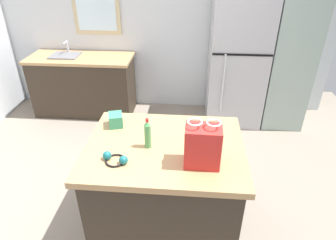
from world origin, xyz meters
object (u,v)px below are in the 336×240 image
ear_defenders (115,159)px  small_box (116,120)px  kitchen_island (165,188)px  refrigerator (237,62)px  tall_cabinet (289,54)px  bottle (148,134)px  shopping_bag (203,146)px

ear_defenders → small_box: bearing=102.8°
kitchen_island → refrigerator: bearing=69.0°
kitchen_island → ear_defenders: (-0.33, -0.23, 0.48)m
tall_cabinet → bottle: 2.66m
refrigerator → tall_cabinet: tall_cabinet is taller
tall_cabinet → ear_defenders: size_ratio=10.43×
shopping_bag → bottle: 0.44m
tall_cabinet → kitchen_island: bearing=-125.3°
tall_cabinet → bottle: tall_cabinet is taller
shopping_bag → ear_defenders: (-0.61, -0.03, -0.13)m
kitchen_island → shopping_bag: shopping_bag is taller
ear_defenders → shopping_bag: bearing=2.6°
shopping_bag → small_box: 0.86m
refrigerator → ear_defenders: (-1.14, -2.32, 0.06)m
refrigerator → ear_defenders: size_ratio=9.12×
shopping_bag → small_box: shopping_bag is taller
bottle → ear_defenders: size_ratio=1.29×
small_box → kitchen_island: bearing=-30.1°
small_box → ear_defenders: small_box is taller
refrigerator → tall_cabinet: bearing=0.0°
kitchen_island → refrigerator: refrigerator is taller
refrigerator → shopping_bag: (-0.52, -2.29, 0.19)m
kitchen_island → ear_defenders: ear_defenders is taller
shopping_bag → ear_defenders: size_ratio=1.79×
small_box → ear_defenders: (0.11, -0.49, -0.03)m
shopping_bag → tall_cabinet: bearing=62.4°
refrigerator → small_box: size_ratio=12.78×
kitchen_island → ear_defenders: bearing=-145.4°
refrigerator → small_box: bearing=-124.3°
kitchen_island → tall_cabinet: tall_cabinet is taller
tall_cabinet → shopping_bag: (-1.20, -2.29, 0.06)m
kitchen_island → refrigerator: 2.28m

